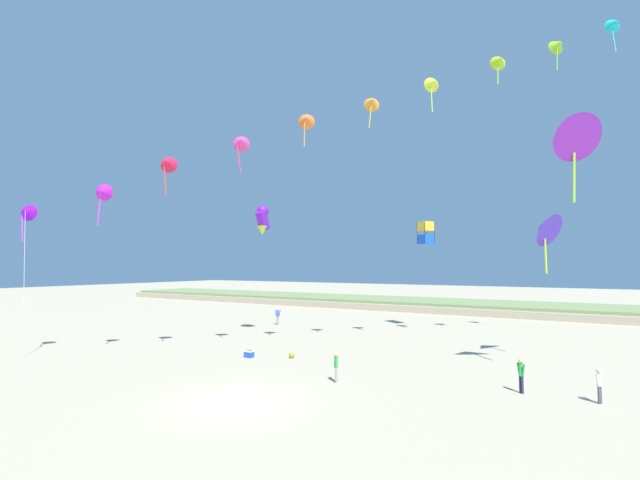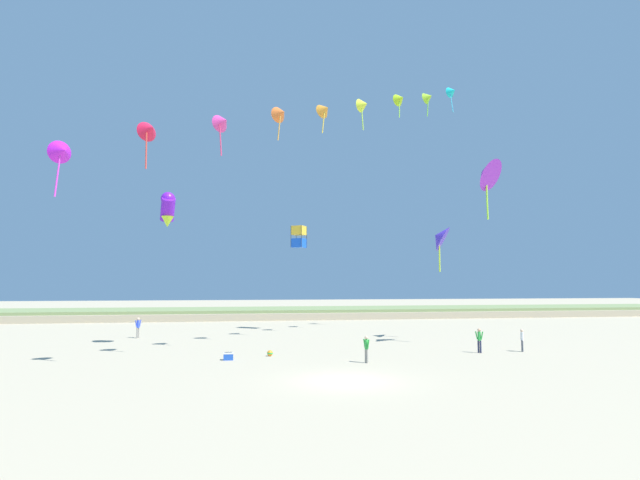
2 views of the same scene
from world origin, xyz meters
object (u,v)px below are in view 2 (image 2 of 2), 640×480
at_px(person_mid_center, 522,339).
at_px(large_kite_low_lead, 168,208).
at_px(person_far_left, 366,347).
at_px(large_kite_high_solo, 299,237).
at_px(person_near_left, 138,326).
at_px(beach_ball, 270,353).
at_px(large_kite_mid_trail, 439,237).
at_px(person_near_right, 479,339).
at_px(beach_cooler, 228,356).
at_px(large_kite_outer_drift, 486,173).

distance_m(person_mid_center, large_kite_low_lead, 26.32).
bearing_deg(person_far_left, large_kite_high_solo, 94.05).
bearing_deg(large_kite_high_solo, person_near_left, -162.02).
xyz_separation_m(person_near_left, large_kite_high_solo, (13.96, 4.53, 8.09)).
distance_m(large_kite_low_lead, beach_ball, 13.50).
relative_size(person_far_left, large_kite_mid_trail, 0.38).
height_order(person_far_left, large_kite_low_lead, large_kite_low_lead).
height_order(large_kite_mid_trail, large_kite_high_solo, large_kite_high_solo).
distance_m(person_near_right, large_kite_high_solo, 21.61).
bearing_deg(large_kite_low_lead, beach_cooler, -56.79).
distance_m(large_kite_high_solo, large_kite_outer_drift, 19.26).
xyz_separation_m(person_near_right, beach_cooler, (-16.08, -0.47, -0.70)).
distance_m(person_near_right, person_far_left, 8.78).
bearing_deg(person_mid_center, beach_ball, 177.61).
bearing_deg(large_kite_mid_trail, large_kite_outer_drift, -71.37).
distance_m(person_near_left, person_far_left, 22.04).
distance_m(person_mid_center, large_kite_outer_drift, 12.13).
bearing_deg(large_kite_outer_drift, person_far_left, -151.61).
relative_size(large_kite_mid_trail, beach_cooler, 6.94).
xyz_separation_m(person_mid_center, large_kite_high_solo, (-12.82, 17.40, 8.21)).
distance_m(large_kite_mid_trail, large_kite_outer_drift, 6.81).
height_order(large_kite_low_lead, large_kite_outer_drift, large_kite_outer_drift).
distance_m(person_mid_center, beach_cooler, 19.16).
relative_size(beach_cooler, beach_ball, 1.59).
bearing_deg(large_kite_mid_trail, large_kite_high_solo, 137.88).
bearing_deg(large_kite_outer_drift, person_mid_center, -77.62).
bearing_deg(large_kite_low_lead, beach_ball, -39.29).
bearing_deg(person_mid_center, person_near_right, -178.68).
distance_m(large_kite_mid_trail, beach_cooler, 20.49).
bearing_deg(large_kite_high_solo, person_near_right, -60.83).
relative_size(large_kite_mid_trail, large_kite_outer_drift, 0.84).
height_order(person_mid_center, beach_ball, person_mid_center).
bearing_deg(large_kite_low_lead, large_kite_outer_drift, -8.95).
distance_m(large_kite_outer_drift, beach_cooler, 22.54).
height_order(person_far_left, large_kite_high_solo, large_kite_high_solo).
height_order(person_mid_center, beach_cooler, person_mid_center).
bearing_deg(beach_cooler, person_mid_center, 1.61).
distance_m(large_kite_low_lead, large_kite_outer_drift, 23.58).
relative_size(person_near_right, large_kite_mid_trail, 0.39).
xyz_separation_m(person_mid_center, large_kite_mid_trail, (-2.32, 7.91, 7.44)).
relative_size(large_kite_high_solo, large_kite_outer_drift, 0.45).
relative_size(person_far_left, large_kite_high_solo, 0.72).
bearing_deg(person_near_right, large_kite_high_solo, 119.17).
relative_size(person_mid_center, large_kite_outer_drift, 0.31).
xyz_separation_m(large_kite_outer_drift, beach_ball, (-15.98, -2.22, -12.43)).
bearing_deg(person_near_left, person_far_left, -45.67).
bearing_deg(large_kite_mid_trail, person_near_left, 168.53).
distance_m(person_near_right, large_kite_low_lead, 23.58).
xyz_separation_m(person_near_left, person_mid_center, (26.78, -12.87, -0.12)).
height_order(person_near_right, person_mid_center, person_near_right).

